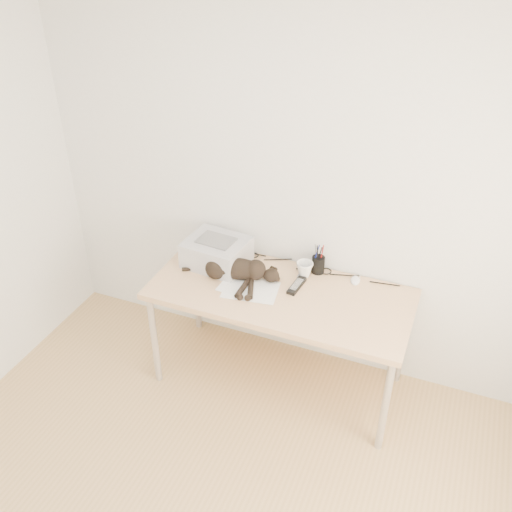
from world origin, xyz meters
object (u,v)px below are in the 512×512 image
at_px(printer, 217,252).
at_px(mug, 305,269).
at_px(cat, 234,270).
at_px(mouse, 356,279).
at_px(pen_cup, 318,264).
at_px(desk, 284,301).

relative_size(printer, mug, 3.87).
distance_m(cat, mouse, 0.76).
bearing_deg(pen_cup, mug, -133.17).
bearing_deg(mug, cat, -154.45).
relative_size(mug, pen_cup, 0.50).
bearing_deg(mug, desk, -122.20).
distance_m(printer, mug, 0.58).
bearing_deg(mug, printer, -172.22).
xyz_separation_m(desk, pen_cup, (0.15, 0.20, 0.19)).
xyz_separation_m(printer, cat, (0.18, -0.11, -0.02)).
bearing_deg(cat, pen_cup, 17.26).
distance_m(printer, pen_cup, 0.66).
distance_m(printer, mouse, 0.90).
relative_size(pen_cup, mouse, 2.10).
xyz_separation_m(cat, mug, (0.40, 0.19, -0.01)).
height_order(printer, cat, printer).
distance_m(desk, mouse, 0.47).
bearing_deg(cat, mug, 13.47).
xyz_separation_m(cat, pen_cup, (0.47, 0.26, -0.00)).
height_order(cat, mug, cat).
height_order(mug, pen_cup, pen_cup).
distance_m(desk, pen_cup, 0.32).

